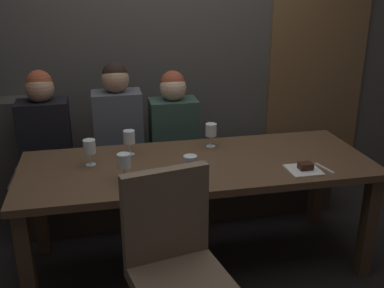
{
  "coord_description": "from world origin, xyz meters",
  "views": [
    {
      "loc": [
        -0.58,
        -2.57,
        1.84
      ],
      "look_at": [
        -0.02,
        0.07,
        0.84
      ],
      "focal_mm": 42.42,
      "sensor_mm": 36.0,
      "label": 1
    }
  ],
  "objects_px": {
    "wine_glass_center_back": "(190,164)",
    "wine_glass_near_right": "(124,162)",
    "wine_glass_near_left": "(129,138)",
    "wine_glass_far_right": "(211,131)",
    "chair_near_side": "(175,257)",
    "diner_far_end": "(173,121)",
    "banquette_bench": "(178,188)",
    "dessert_plate": "(304,168)",
    "fork_on_table": "(325,168)",
    "diner_redhead": "(44,127)",
    "dining_table": "(197,175)",
    "wine_glass_far_left": "(89,147)",
    "diner_bearded": "(118,119)"
  },
  "relations": [
    {
      "from": "chair_near_side",
      "to": "wine_glass_far_left",
      "type": "distance_m",
      "value": 0.95
    },
    {
      "from": "diner_redhead",
      "to": "diner_bearded",
      "type": "bearing_deg",
      "value": 1.58
    },
    {
      "from": "chair_near_side",
      "to": "diner_redhead",
      "type": "distance_m",
      "value": 1.61
    },
    {
      "from": "dining_table",
      "to": "diner_redhead",
      "type": "height_order",
      "value": "diner_redhead"
    },
    {
      "from": "wine_glass_near_right",
      "to": "dessert_plate",
      "type": "relative_size",
      "value": 0.86
    },
    {
      "from": "dessert_plate",
      "to": "fork_on_table",
      "type": "relative_size",
      "value": 1.12
    },
    {
      "from": "wine_glass_far_right",
      "to": "fork_on_table",
      "type": "xyz_separation_m",
      "value": [
        0.59,
        -0.51,
        -0.11
      ]
    },
    {
      "from": "diner_redhead",
      "to": "diner_far_end",
      "type": "relative_size",
      "value": 1.06
    },
    {
      "from": "diner_redhead",
      "to": "wine_glass_center_back",
      "type": "xyz_separation_m",
      "value": [
        0.87,
        -0.98,
        0.03
      ]
    },
    {
      "from": "chair_near_side",
      "to": "wine_glass_far_right",
      "type": "bearing_deg",
      "value": 66.44
    },
    {
      "from": "diner_bearded",
      "to": "diner_far_end",
      "type": "relative_size",
      "value": 1.11
    },
    {
      "from": "wine_glass_near_left",
      "to": "dessert_plate",
      "type": "height_order",
      "value": "wine_glass_near_left"
    },
    {
      "from": "banquette_bench",
      "to": "dessert_plate",
      "type": "distance_m",
      "value": 1.25
    },
    {
      "from": "diner_redhead",
      "to": "wine_glass_far_right",
      "type": "xyz_separation_m",
      "value": [
        1.13,
        -0.44,
        0.03
      ]
    },
    {
      "from": "banquette_bench",
      "to": "dessert_plate",
      "type": "bearing_deg",
      "value": -58.01
    },
    {
      "from": "dining_table",
      "to": "chair_near_side",
      "type": "xyz_separation_m",
      "value": [
        -0.28,
        -0.72,
        -0.09
      ]
    },
    {
      "from": "wine_glass_near_right",
      "to": "fork_on_table",
      "type": "height_order",
      "value": "wine_glass_near_right"
    },
    {
      "from": "chair_near_side",
      "to": "wine_glass_near_left",
      "type": "relative_size",
      "value": 5.98
    },
    {
      "from": "wine_glass_near_left",
      "to": "banquette_bench",
      "type": "bearing_deg",
      "value": 49.54
    },
    {
      "from": "diner_far_end",
      "to": "wine_glass_far_left",
      "type": "height_order",
      "value": "diner_far_end"
    },
    {
      "from": "dessert_plate",
      "to": "diner_far_end",
      "type": "bearing_deg",
      "value": 123.02
    },
    {
      "from": "wine_glass_center_back",
      "to": "dessert_plate",
      "type": "height_order",
      "value": "wine_glass_center_back"
    },
    {
      "from": "diner_far_end",
      "to": "wine_glass_center_back",
      "type": "relative_size",
      "value": 4.48
    },
    {
      "from": "diner_far_end",
      "to": "fork_on_table",
      "type": "distance_m",
      "value": 1.24
    },
    {
      "from": "dining_table",
      "to": "chair_near_side",
      "type": "bearing_deg",
      "value": -110.87
    },
    {
      "from": "chair_near_side",
      "to": "wine_glass_center_back",
      "type": "relative_size",
      "value": 5.98
    },
    {
      "from": "wine_glass_far_right",
      "to": "wine_glass_center_back",
      "type": "xyz_separation_m",
      "value": [
        -0.26,
        -0.54,
        -0.0
      ]
    },
    {
      "from": "wine_glass_center_back",
      "to": "wine_glass_near_right",
      "type": "bearing_deg",
      "value": 163.48
    },
    {
      "from": "dining_table",
      "to": "diner_redhead",
      "type": "distance_m",
      "value": 1.21
    },
    {
      "from": "diner_bearded",
      "to": "wine_glass_center_back",
      "type": "height_order",
      "value": "diner_bearded"
    },
    {
      "from": "dining_table",
      "to": "dessert_plate",
      "type": "relative_size",
      "value": 11.58
    },
    {
      "from": "wine_glass_far_right",
      "to": "wine_glass_near_right",
      "type": "relative_size",
      "value": 1.0
    },
    {
      "from": "diner_bearded",
      "to": "wine_glass_far_right",
      "type": "xyz_separation_m",
      "value": [
        0.6,
        -0.46,
        0.02
      ]
    },
    {
      "from": "banquette_bench",
      "to": "wine_glass_near_left",
      "type": "bearing_deg",
      "value": -130.46
    },
    {
      "from": "fork_on_table",
      "to": "diner_far_end",
      "type": "bearing_deg",
      "value": 114.77
    },
    {
      "from": "dining_table",
      "to": "banquette_bench",
      "type": "height_order",
      "value": "dining_table"
    },
    {
      "from": "wine_glass_far_right",
      "to": "chair_near_side",
      "type": "bearing_deg",
      "value": -113.56
    },
    {
      "from": "diner_far_end",
      "to": "wine_glass_center_back",
      "type": "bearing_deg",
      "value": -94.34
    },
    {
      "from": "dining_table",
      "to": "wine_glass_far_right",
      "type": "xyz_separation_m",
      "value": [
        0.15,
        0.26,
        0.2
      ]
    },
    {
      "from": "wine_glass_near_left",
      "to": "wine_glass_near_right",
      "type": "xyz_separation_m",
      "value": [
        -0.06,
        -0.4,
        0.0
      ]
    },
    {
      "from": "wine_glass_near_right",
      "to": "fork_on_table",
      "type": "distance_m",
      "value": 1.21
    },
    {
      "from": "chair_near_side",
      "to": "diner_redhead",
      "type": "height_order",
      "value": "diner_redhead"
    },
    {
      "from": "wine_glass_far_left",
      "to": "wine_glass_near_right",
      "type": "distance_m",
      "value": 0.34
    },
    {
      "from": "wine_glass_far_right",
      "to": "wine_glass_near_right",
      "type": "distance_m",
      "value": 0.76
    },
    {
      "from": "wine_glass_far_right",
      "to": "dessert_plate",
      "type": "distance_m",
      "value": 0.69
    },
    {
      "from": "dining_table",
      "to": "diner_far_end",
      "type": "distance_m",
      "value": 0.72
    },
    {
      "from": "wine_glass_near_right",
      "to": "dining_table",
      "type": "bearing_deg",
      "value": 20.95
    },
    {
      "from": "wine_glass_center_back",
      "to": "wine_glass_far_left",
      "type": "bearing_deg",
      "value": 145.11
    },
    {
      "from": "wine_glass_far_left",
      "to": "wine_glass_near_left",
      "type": "distance_m",
      "value": 0.28
    },
    {
      "from": "diner_far_end",
      "to": "wine_glass_far_left",
      "type": "xyz_separation_m",
      "value": [
        -0.63,
        -0.61,
        0.06
      ]
    }
  ]
}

